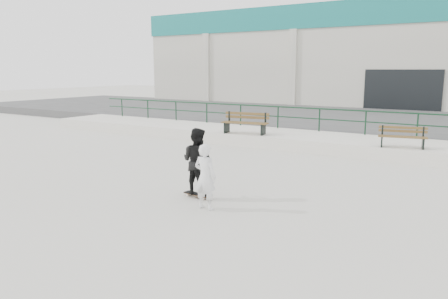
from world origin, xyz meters
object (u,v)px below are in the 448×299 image
Objects in this scene: bench_left at (245,123)px; skateboard at (197,194)px; standing_skater at (197,161)px; seated_skater at (205,177)px; bench_right at (402,137)px.

skateboard is (2.79, -7.41, -0.88)m from bench_left.
standing_skater is 0.99m from seated_skater.
standing_skater reaches higher than seated_skater.
bench_right is at bearing -9.52° from bench_left.
standing_skater is at bearing -78.78° from bench_left.
standing_skater reaches higher than bench_left.
skateboard is 1.20m from seated_skater.
skateboard is at bearing -78.78° from bench_left.
bench_right is 0.99× the size of standing_skater.
skateboard is 0.86m from standing_skater.
standing_skater is (-0.00, 0.00, 0.86)m from skateboard.
seated_skater reaches higher than bench_left.
skateboard is at bearing -127.43° from bench_right.
bench_right is 8.54m from seated_skater.
seated_skater is at bearing -121.19° from bench_right.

